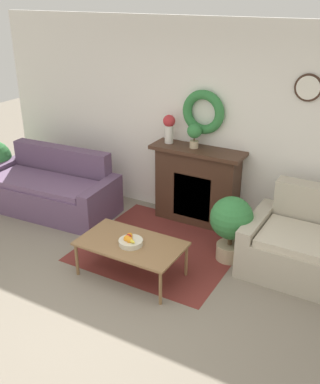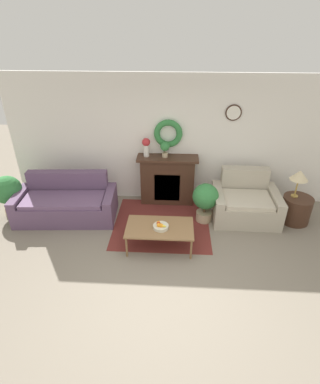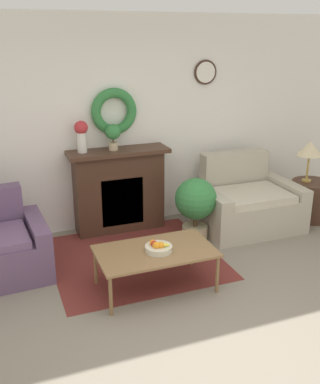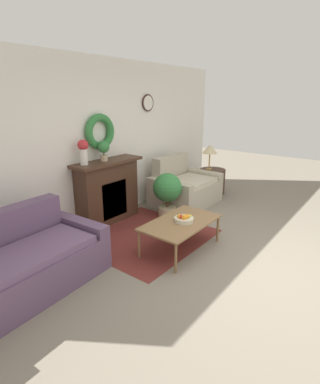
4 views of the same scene
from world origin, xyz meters
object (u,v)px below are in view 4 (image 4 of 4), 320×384
at_px(table_lamp, 210,149).
at_px(fruit_bowl, 184,219).
at_px(couch_left, 15,268).
at_px(fireplace, 108,191).
at_px(loveseat_right, 184,188).
at_px(potted_plant_floor_by_loveseat, 167,191).
at_px(side_table_by_loveseat, 212,181).
at_px(vase_on_mantel_left, 83,150).
at_px(coffee_table, 181,224).
at_px(potted_plant_on_mantel, 103,149).

bearing_deg(table_lamp, fruit_bowl, -157.94).
bearing_deg(couch_left, fruit_bowl, -28.01).
relative_size(fireplace, loveseat_right, 0.98).
bearing_deg(table_lamp, potted_plant_floor_by_loveseat, -175.42).
relative_size(side_table_by_loveseat, vase_on_mantel_left, 1.47).
height_order(coffee_table, table_lamp, table_lamp).
bearing_deg(vase_on_mantel_left, side_table_by_loveseat, -11.45).
bearing_deg(potted_plant_floor_by_loveseat, fruit_bowl, -132.57).
relative_size(coffee_table, table_lamp, 2.09).
xyz_separation_m(potted_plant_on_mantel, potted_plant_floor_by_loveseat, (0.83, -0.68, -0.79)).
height_order(coffee_table, side_table_by_loveseat, side_table_by_loveseat).
xyz_separation_m(loveseat_right, side_table_by_loveseat, (0.99, -0.11, -0.05)).
relative_size(fruit_bowl, potted_plant_on_mantel, 0.82).
bearing_deg(potted_plant_floor_by_loveseat, potted_plant_on_mantel, 140.75).
xyz_separation_m(coffee_table, side_table_by_loveseat, (2.66, 0.95, -0.12)).
xyz_separation_m(couch_left, potted_plant_on_mantel, (1.96, 0.69, 0.97)).
distance_m(table_lamp, potted_plant_floor_by_loveseat, 1.81).
distance_m(fireplace, potted_plant_floor_by_loveseat, 1.03).
distance_m(fruit_bowl, potted_plant_on_mantel, 1.78).
height_order(couch_left, coffee_table, couch_left).
bearing_deg(table_lamp, potted_plant_on_mantel, 168.22).
height_order(loveseat_right, coffee_table, loveseat_right).
distance_m(couch_left, potted_plant_on_mantel, 2.30).
relative_size(coffee_table, potted_plant_floor_by_loveseat, 1.44).
bearing_deg(potted_plant_on_mantel, side_table_by_loveseat, -12.65).
relative_size(couch_left, potted_plant_on_mantel, 6.18).
relative_size(loveseat_right, potted_plant_on_mantel, 3.99).
xyz_separation_m(table_lamp, vase_on_mantel_left, (-2.95, 0.56, 0.32)).
distance_m(coffee_table, table_lamp, 2.84).
bearing_deg(couch_left, fireplace, 15.60).
distance_m(side_table_by_loveseat, potted_plant_on_mantel, 2.89).
xyz_separation_m(couch_left, table_lamp, (4.53, 0.16, 0.68)).
xyz_separation_m(loveseat_right, potted_plant_on_mantel, (-1.65, 0.48, 0.96)).
height_order(vase_on_mantel_left, potted_plant_floor_by_loveseat, vase_on_mantel_left).
relative_size(fireplace, table_lamp, 2.28).
height_order(couch_left, fruit_bowl, couch_left).
xyz_separation_m(fruit_bowl, potted_plant_on_mantel, (0.00, 1.58, 0.82)).
height_order(fruit_bowl, potted_plant_floor_by_loveseat, potted_plant_floor_by_loveseat).
xyz_separation_m(side_table_by_loveseat, table_lamp, (-0.07, 0.06, 0.72)).
relative_size(coffee_table, side_table_by_loveseat, 2.06).
height_order(couch_left, table_lamp, table_lamp).
height_order(fruit_bowl, potted_plant_on_mantel, potted_plant_on_mantel).
distance_m(fireplace, vase_on_mantel_left, 0.88).
height_order(coffee_table, potted_plant_on_mantel, potted_plant_on_mantel).
distance_m(fireplace, side_table_by_loveseat, 2.67).
bearing_deg(fruit_bowl, side_table_by_loveseat, 20.45).
xyz_separation_m(couch_left, coffee_table, (1.94, -0.85, 0.08)).
bearing_deg(loveseat_right, vase_on_mantel_left, 166.85).
xyz_separation_m(side_table_by_loveseat, vase_on_mantel_left, (-3.02, 0.61, 1.04)).
relative_size(couch_left, vase_on_mantel_left, 5.21).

